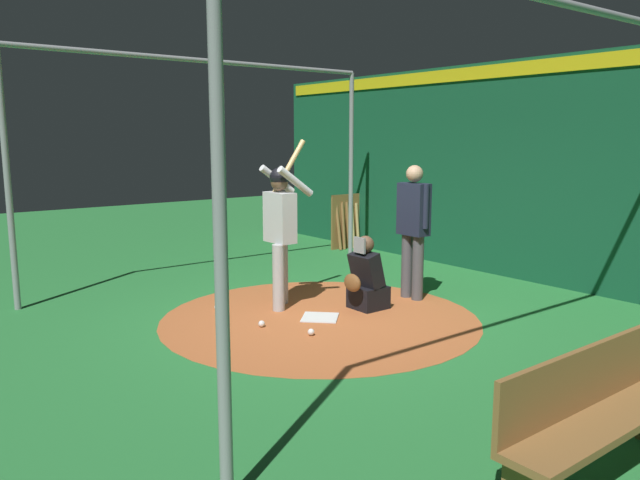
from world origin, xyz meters
TOP-DOWN VIEW (x-y plane):
  - ground_plane at (0.00, 0.00)m, footprint 27.24×27.24m
  - dirt_circle at (0.00, 0.00)m, footprint 3.78×3.78m
  - home_plate at (0.00, 0.00)m, footprint 0.59×0.59m
  - batter at (0.07, -0.72)m, footprint 0.68×0.49m
  - catcher at (-0.71, 0.02)m, footprint 0.58×0.40m
  - umpire at (-1.55, 0.02)m, footprint 0.22×0.49m
  - back_wall at (-3.74, 0.00)m, footprint 0.23×11.24m
  - cage_frame at (0.00, 0.00)m, footprint 5.59×5.39m
  - bat_rack at (-3.49, -3.42)m, footprint 1.06×0.20m
  - bench at (0.80, 3.85)m, footprint 1.83×0.36m
  - baseball_0 at (0.74, -0.13)m, footprint 0.07×0.07m
  - baseball_1 at (0.48, 0.46)m, footprint 0.07×0.07m
  - baseball_2 at (0.80, -1.06)m, footprint 0.07×0.07m

SIDE VIEW (x-z plane):
  - ground_plane at x=0.00m, z-range 0.00..0.00m
  - dirt_circle at x=0.00m, z-range 0.00..0.01m
  - home_plate at x=0.00m, z-range 0.01..0.02m
  - baseball_0 at x=0.74m, z-range 0.01..0.08m
  - baseball_1 at x=0.48m, z-range 0.01..0.08m
  - baseball_2 at x=0.80m, z-range 0.01..0.08m
  - catcher at x=-0.71m, z-range -0.10..0.83m
  - bench at x=0.80m, z-range 0.02..0.87m
  - bat_rack at x=-3.49m, z-range -0.03..1.02m
  - umpire at x=-1.55m, z-range 0.12..1.89m
  - batter at x=0.07m, z-range 0.02..2.13m
  - back_wall at x=-3.74m, z-range 0.01..3.29m
  - cage_frame at x=0.00m, z-range 0.62..3.88m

